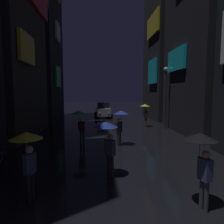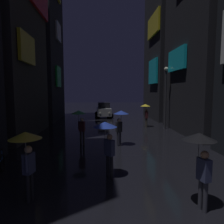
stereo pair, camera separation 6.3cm
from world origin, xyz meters
The scene contains 10 objects.
building_left_far centered at (-7.49, 21.61, 11.46)m, with size 4.25×7.22×22.91m.
building_right_far centered at (7.48, 21.72, 10.44)m, with size 4.25×7.46×20.88m.
pedestrian_midstreet_left_blue centered at (-0.51, 4.86, 1.67)m, with size 0.90×0.90×2.12m.
pedestrian_far_right_yellow centered at (3.49, 15.51, 1.67)m, with size 0.90×0.90×2.12m.
pedestrian_midstreet_centre_black centered at (1.95, 2.63, 1.67)m, with size 0.90×0.90×2.12m.
pedestrian_foreground_left_yellow centered at (-2.83, 3.20, 1.67)m, with size 0.90×0.90×2.12m.
pedestrian_near_crossing_blue centered at (0.49, 9.28, 1.67)m, with size 0.90×0.90×2.12m.
pedestrian_foreground_right_green centered at (-1.95, 9.56, 1.67)m, with size 0.90×0.90×2.12m.
car_distant centered at (-0.20, 23.02, 0.93)m, with size 2.34×4.19×1.92m.
streetlamp_right_far centered at (5.00, 14.59, 3.37)m, with size 0.36×0.36×5.36m.
Camera 2 is at (-0.78, -2.45, 3.22)m, focal length 32.00 mm.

